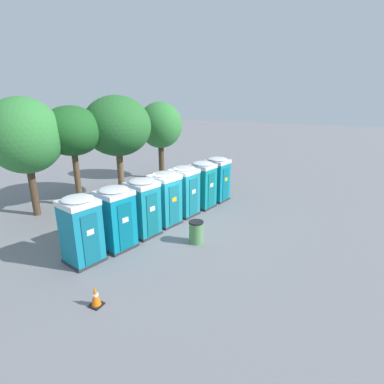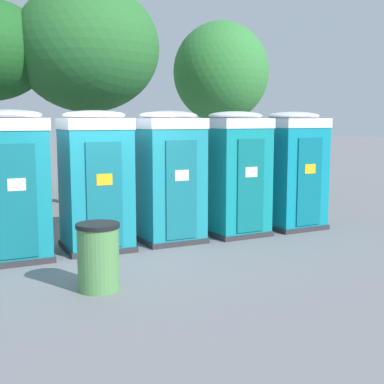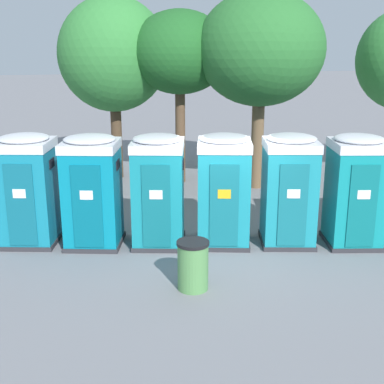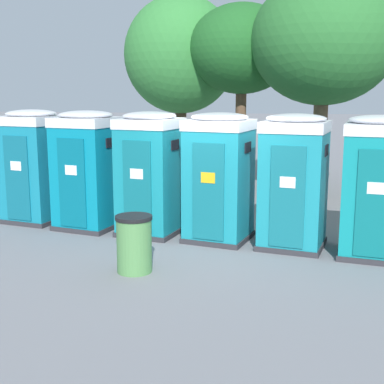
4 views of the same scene
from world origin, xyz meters
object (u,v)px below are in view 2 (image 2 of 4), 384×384
object	(u,v)px
portapotty_4	(169,176)
trash_can	(98,257)
street_tree_3	(87,49)
portapotty_3	(96,180)
street_tree_1	(221,73)
portapotty_5	(235,173)
portapotty_6	(292,170)
portapotty_2	(12,185)

from	to	relation	value
portapotty_4	trash_can	bearing A→B (deg)	-143.60
portapotty_4	street_tree_3	world-z (taller)	street_tree_3
portapotty_3	street_tree_1	world-z (taller)	street_tree_1
portapotty_5	portapotty_6	size ratio (longest dim) A/B	1.00
portapotty_3	portapotty_5	distance (m)	2.95
street_tree_1	trash_can	xyz separation A→B (m)	(-8.27, -6.87, -3.38)
street_tree_1	street_tree_3	bearing A→B (deg)	-176.88
portapotty_4	street_tree_1	distance (m)	7.98
street_tree_3	trash_can	distance (m)	8.29
portapotty_2	street_tree_3	distance (m)	6.30
portapotty_6	street_tree_3	size ratio (longest dim) A/B	0.43
street_tree_1	portapotty_2	bearing A→B (deg)	-152.51
portapotty_5	trash_can	bearing A→B (deg)	-158.74
portapotty_2	portapotty_5	xyz separation A→B (m)	(4.34, -0.84, -0.00)
portapotty_6	portapotty_3	bearing A→B (deg)	168.55
portapotty_6	street_tree_3	world-z (taller)	street_tree_3
portapotty_5	street_tree_3	xyz separation A→B (m)	(-0.69, 5.04, 2.94)
street_tree_3	trash_can	world-z (taller)	street_tree_3
portapotty_5	portapotty_6	distance (m)	1.47
portapotty_4	portapotty_5	distance (m)	1.48
trash_can	portapotty_6	bearing A→B (deg)	13.29
portapotty_3	street_tree_3	size ratio (longest dim) A/B	0.43
portapotty_3	portapotty_4	bearing A→B (deg)	-10.26
portapotty_6	street_tree_1	bearing A→B (deg)	63.35
portapotty_2	trash_can	xyz separation A→B (m)	(0.32, -2.40, -0.80)
street_tree_3	portapotty_3	bearing A→B (deg)	-116.34
portapotty_6	trash_can	distance (m)	5.68
portapotty_5	trash_can	world-z (taller)	portapotty_5
portapotty_2	portapotty_5	distance (m)	4.42
portapotty_2	portapotty_4	world-z (taller)	same
portapotty_3	portapotty_5	bearing A→B (deg)	-11.84
portapotty_3	street_tree_1	xyz separation A→B (m)	(7.14, 4.70, 2.58)
street_tree_3	portapotty_5	bearing A→B (deg)	-82.21
portapotty_5	portapotty_6	bearing A→B (deg)	-10.65
portapotty_4	trash_can	world-z (taller)	portapotty_4
portapotty_3	street_tree_1	size ratio (longest dim) A/B	0.46
portapotty_2	street_tree_1	size ratio (longest dim) A/B	0.46
portapotty_6	street_tree_3	bearing A→B (deg)	111.93
portapotty_2	street_tree_1	world-z (taller)	street_tree_1
portapotty_3	portapotty_6	size ratio (longest dim) A/B	1.00
portapotty_3	street_tree_3	bearing A→B (deg)	63.66
portapotty_5	portapotty_6	xyz separation A→B (m)	(1.45, -0.27, -0.00)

